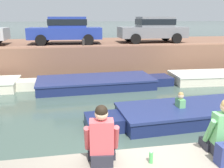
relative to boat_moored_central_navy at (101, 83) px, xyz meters
The scene contains 11 objects.
ground_plane 2.86m from the boat_moored_central_navy, 95.84° to the right, with size 400.00×400.00×0.00m, color #42564C.
far_quay_wall 4.81m from the boat_moored_central_navy, 93.48° to the left, with size 60.00×6.00×1.69m, color brown.
far_wall_coping 2.42m from the boat_moored_central_navy, 98.75° to the left, with size 60.00×0.24×0.08m, color #9F6C52.
boat_moored_central_navy is the anchor object (origin of this frame).
motorboat_passing 4.95m from the boat_moored_central_navy, 60.22° to the right, with size 6.69×2.10×0.96m.
car_left_inner_blue 4.65m from the boat_moored_central_navy, 111.67° to the left, with size 4.22×2.04×1.54m.
car_centre_grey 5.78m from the boat_moored_central_navy, 45.06° to the left, with size 4.07×1.95×1.54m.
mooring_bollard_mid 2.70m from the boat_moored_central_navy, 107.78° to the left, with size 0.15×0.15×0.45m.
person_seated_left 7.89m from the boat_moored_central_navy, 97.65° to the right, with size 0.56×0.56×0.97m.
person_seated_right 7.95m from the boat_moored_central_navy, 83.04° to the right, with size 0.54×0.54×0.97m.
bottle_drink 7.96m from the boat_moored_central_navy, 92.09° to the right, with size 0.06×0.06×0.20m.
Camera 1 is at (-1.21, -3.76, 3.19)m, focal length 40.00 mm.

